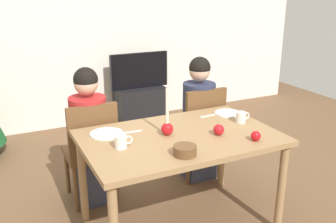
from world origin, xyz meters
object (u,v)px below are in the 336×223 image
Objects in this scene: person_right_child at (198,121)px; mug_left at (121,142)px; plate_left at (106,134)px; chair_left at (91,147)px; dining_table at (180,146)px; person_left_child at (90,139)px; bowl_walnuts at (185,150)px; apple_near_candle at (219,130)px; candle_centerpiece at (167,126)px; tv_stand at (140,105)px; plate_right at (228,113)px; chair_right at (200,127)px; apple_by_left_plate at (256,136)px; tv at (139,71)px; mug_right at (241,117)px.

person_right_child is 9.29× the size of mug_left.
plate_left is at bearing -158.48° from person_right_child.
person_right_child reaches higher than chair_left.
person_left_child is at bearing 128.24° from dining_table.
bowl_walnuts is 1.90× the size of apple_near_candle.
person_right_child is at bearing 34.34° from mug_left.
person_right_child is 0.88m from candle_centerpiece.
tv_stand is 2.37m from plate_left.
bowl_walnuts is at bearing -141.52° from plate_right.
plate_left is 1.90× the size of mug_left.
person_right_child is 4.88× the size of plate_left.
chair_left is 1.00× the size of chair_right.
person_left_child is at bearing 178.20° from chair_right.
chair_left is at bearing 161.78° from plate_right.
mug_left is at bearing 162.05° from apple_by_left_plate.
mug_left reaches higher than plate_right.
bowl_walnuts is at bearing -105.44° from tv.
chair_left is at bearing -122.99° from tv.
apple_near_candle is at bearing -109.91° from person_right_child.
plate_right is at bearing 17.05° from candle_centerpiece.
plate_right is (-0.02, -2.05, 0.52)m from tv_stand.
mug_right is (0.03, -0.58, 0.28)m from chair_right.
bowl_walnuts is at bearing -125.44° from chair_right.
dining_table is at bearing -50.31° from chair_left.
tv is at bearing 75.50° from dining_table.
plate_left is (-1.00, -0.39, 0.19)m from person_right_child.
person_right_child reaches higher than tv.
tv_stand is 2.34m from mug_right.
apple_by_left_plate is at bearing -95.95° from person_right_child.
dining_table is 0.18m from candle_centerpiece.
tv is 3.29× the size of plate_left.
person_left_child reaches higher than bowl_walnuts.
tv reaches higher than chair_left.
mug_left reaches higher than apple_by_left_plate.
chair_right is 0.97m from apple_by_left_plate.
mug_right is (-0.04, -2.27, 0.55)m from tv_stand.
chair_left is 1.41× the size of tv_stand.
plate_left and plate_right have the same top height.
person_left_child is 9.72× the size of mug_right.
chair_left is 1.34m from apple_by_left_plate.
tv is 2.44m from apple_near_candle.
apple_by_left_plate is (-0.15, -0.57, 0.03)m from plate_right.
dining_table is 0.82m from person_left_child.
plate_right is (1.08, -0.39, 0.19)m from person_left_child.
person_left_child is (-1.03, 0.03, 0.06)m from chair_right.
tv_stand is 2.76m from bowl_walnuts.
apple_near_candle is at bearing -25.95° from candle_centerpiece.
plate_right reaches higher than tv_stand.
mug_right reaches higher than apple_by_left_plate.
candle_centerpiece is at bearing 154.05° from apple_near_candle.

